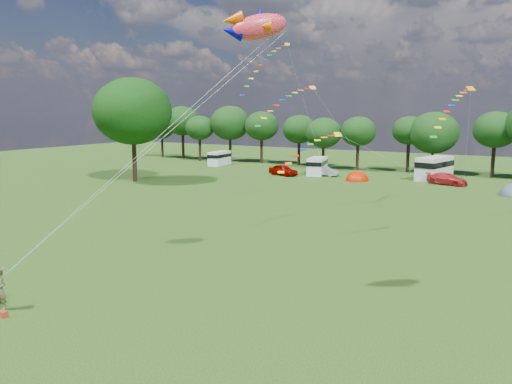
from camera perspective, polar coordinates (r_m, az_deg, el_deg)
The scene contains 17 objects.
ground_plane at distance 26.91m, azimuth -8.82°, elevation -10.88°, with size 180.00×180.00×0.00m, color black.
tree_line at distance 75.27m, azimuth 22.30°, elevation 6.51°, with size 102.98×10.98×10.27m.
big_tree at distance 66.16m, azimuth -13.93°, elevation 8.94°, with size 10.00×10.00×13.28m.
car_a at distance 70.83m, azimuth 3.13°, elevation 2.53°, with size 1.83×4.65×1.55m, color #8F0601.
car_b at distance 70.92m, azimuth 7.80°, elevation 2.38°, with size 1.43×3.82×1.35m, color gray.
car_c at distance 66.44m, azimuth 21.00°, elevation 1.40°, with size 2.01×4.79×1.44m, color red.
campervan_a at distance 83.87m, azimuth -4.20°, elevation 3.92°, with size 2.44×4.89×2.32m.
campervan_b at distance 72.08m, azimuth 7.01°, elevation 3.03°, with size 3.14×5.35×2.46m.
campervan_c at distance 70.23m, azimuth 19.72°, elevation 2.64°, with size 4.04×6.70×3.06m.
tent_orange at distance 67.06m, azimuth 11.46°, elevation 1.31°, with size 3.06×3.36×2.40m.
kite_flyer at distance 26.52m, azimuth -27.25°, elevation -9.90°, with size 0.72×0.47×1.97m, color brown.
kite_bag at distance 25.88m, azimuth -26.95°, elevation -12.35°, with size 0.39×0.26×0.28m, color #AD3119.
fish_kite at distance 24.17m, azimuth -0.22°, elevation 18.40°, with size 2.95×2.81×1.73m.
streamer_kite_a at distance 54.81m, azimuth 1.43°, elevation 14.79°, with size 3.29×5.45×5.73m.
streamer_kite_b at distance 47.49m, azimuth 3.92°, elevation 10.54°, with size 4.28×4.70×3.80m.
streamer_kite_c at distance 36.85m, azimuth 6.80°, elevation 5.31°, with size 3.10×4.90×2.77m.
streamer_kite_d at distance 46.14m, azimuth 21.89°, elevation 9.37°, with size 2.76×5.16×4.32m.
Camera 1 is at (16.12, -19.43, 9.30)m, focal length 35.00 mm.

